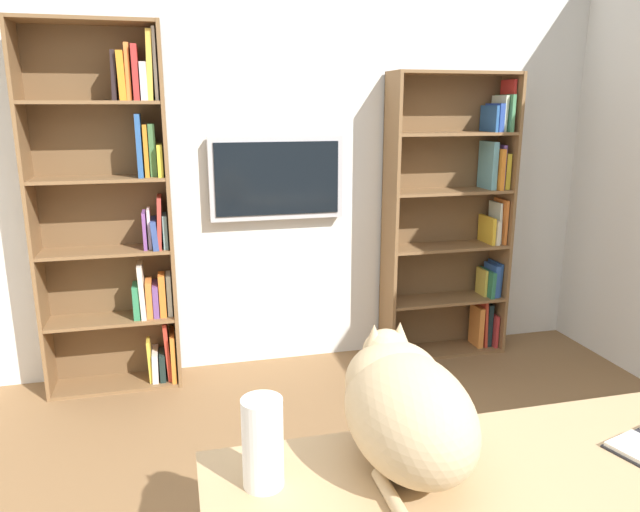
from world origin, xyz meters
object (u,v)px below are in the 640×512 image
(desk, at_px, (505,508))
(cat, at_px, (404,403))
(paper_towel_roll, at_px, (263,443))
(bookshelf_right, at_px, (120,214))
(bookshelf_left, at_px, (458,218))
(wall_mounted_tv, at_px, (277,178))

(desk, xyz_separation_m, cat, (0.26, -0.14, 0.29))
(desk, distance_m, paper_towel_roll, 0.71)
(bookshelf_right, bearing_deg, bookshelf_left, -179.92)
(cat, bearing_deg, bookshelf_right, -68.40)
(wall_mounted_tv, relative_size, cat, 1.29)
(wall_mounted_tv, xyz_separation_m, desk, (-0.20, 2.53, -0.64))
(bookshelf_right, bearing_deg, paper_towel_roll, 102.36)
(wall_mounted_tv, bearing_deg, paper_towel_roll, 79.04)
(bookshelf_left, relative_size, desk, 1.17)
(bookshelf_left, height_order, paper_towel_roll, bookshelf_left)
(wall_mounted_tv, distance_m, cat, 2.42)
(bookshelf_left, distance_m, wall_mounted_tv, 1.30)
(bookshelf_right, distance_m, wall_mounted_tv, 1.00)
(bookshelf_left, distance_m, bookshelf_right, 2.25)
(bookshelf_left, bearing_deg, bookshelf_right, 0.08)
(bookshelf_left, xyz_separation_m, desk, (1.07, 2.46, -0.33))
(desk, distance_m, cat, 0.41)
(bookshelf_left, height_order, bookshelf_right, bookshelf_right)
(cat, distance_m, paper_towel_roll, 0.41)
(bookshelf_right, xyz_separation_m, cat, (-0.92, 2.32, -0.17))
(bookshelf_left, height_order, desk, bookshelf_left)
(bookshelf_right, xyz_separation_m, wall_mounted_tv, (-0.98, -0.08, 0.18))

